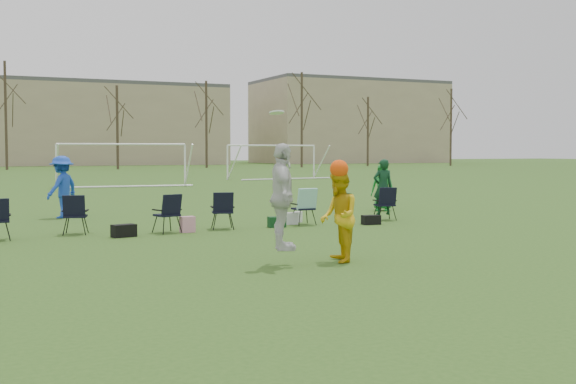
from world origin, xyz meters
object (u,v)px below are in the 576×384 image
goal_mid (122,153)px  goal_right (272,152)px  fielder_green_far (382,187)px  center_contest (310,206)px  fielder_blue (62,187)px

goal_mid → goal_right: size_ratio=1.01×
fielder_green_far → goal_mid: goal_mid is taller
goal_mid → goal_right: bearing=30.6°
fielder_green_far → goal_mid: 21.44m
goal_mid → goal_right: 13.42m
center_contest → goal_mid: center_contest is taller
fielder_green_far → center_contest: size_ratio=0.57×
fielder_blue → goal_mid: goal_mid is taller
center_contest → goal_right: size_ratio=0.37×
center_contest → goal_mid: 30.43m
goal_mid → fielder_blue: bearing=-102.8°
fielder_green_far → goal_right: goal_right is taller
fielder_blue → fielder_green_far: size_ratio=1.19×
goal_mid → goal_right: same height
fielder_green_far → goal_right: (7.54, 26.94, 1.13)m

